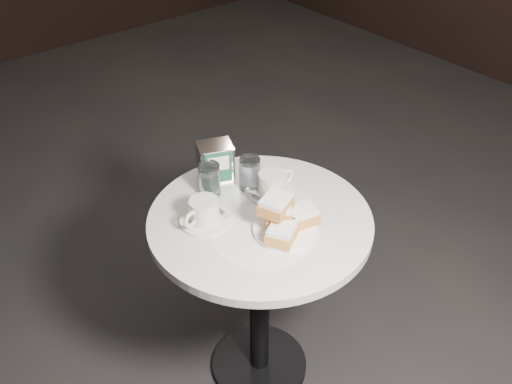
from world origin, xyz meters
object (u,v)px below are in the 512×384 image
object	(u,v)px
water_glass_left	(210,180)
water_glass_right	(250,174)
cafe_table	(260,264)
napkin_dispenser	(215,162)
coffee_cup_right	(273,185)
coffee_cup_left	(204,213)
beignet_plate	(285,219)

from	to	relation	value
water_glass_left	water_glass_right	xyz separation A→B (m)	(0.12, -0.06, 0.00)
cafe_table	napkin_dispenser	world-z (taller)	napkin_dispenser
water_glass_right	cafe_table	bearing A→B (deg)	-117.43
napkin_dispenser	coffee_cup_right	bearing A→B (deg)	-42.10
water_glass_left	napkin_dispenser	bearing A→B (deg)	41.39
cafe_table	coffee_cup_left	world-z (taller)	coffee_cup_left
beignet_plate	water_glass_right	world-z (taller)	beignet_plate
cafe_table	beignet_plate	distance (m)	0.26
coffee_cup_left	napkin_dispenser	size ratio (longest dim) A/B	1.33
coffee_cup_right	napkin_dispenser	xyz separation A→B (m)	(-0.09, 0.19, 0.03)
beignet_plate	coffee_cup_left	distance (m)	0.25
coffee_cup_left	water_glass_left	distance (m)	0.15
coffee_cup_left	napkin_dispenser	xyz separation A→B (m)	(0.17, 0.17, 0.03)
beignet_plate	napkin_dispenser	distance (m)	0.36
coffee_cup_left	napkin_dispenser	world-z (taller)	napkin_dispenser
cafe_table	napkin_dispenser	size ratio (longest dim) A/B	5.38
cafe_table	water_glass_left	world-z (taller)	water_glass_left
coffee_cup_right	coffee_cup_left	bearing A→B (deg)	175.97
cafe_table	napkin_dispenser	distance (m)	0.37
cafe_table	napkin_dispenser	xyz separation A→B (m)	(0.02, 0.26, 0.26)
cafe_table	coffee_cup_left	distance (m)	0.29
coffee_cup_right	napkin_dispenser	size ratio (longest dim) A/B	1.22
coffee_cup_right	water_glass_right	xyz separation A→B (m)	(-0.03, 0.08, 0.02)
coffee_cup_left	water_glass_right	world-z (taller)	water_glass_right
coffee_cup_right	napkin_dispenser	bearing A→B (deg)	115.97
beignet_plate	coffee_cup_left	size ratio (longest dim) A/B	1.24
coffee_cup_left	coffee_cup_right	size ratio (longest dim) A/B	1.09
coffee_cup_right	water_glass_right	distance (m)	0.09
coffee_cup_right	water_glass_right	size ratio (longest dim) A/B	1.51
coffee_cup_left	napkin_dispenser	distance (m)	0.24
cafe_table	water_glass_right	world-z (taller)	water_glass_right
beignet_plate	napkin_dispenser	world-z (taller)	napkin_dispenser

